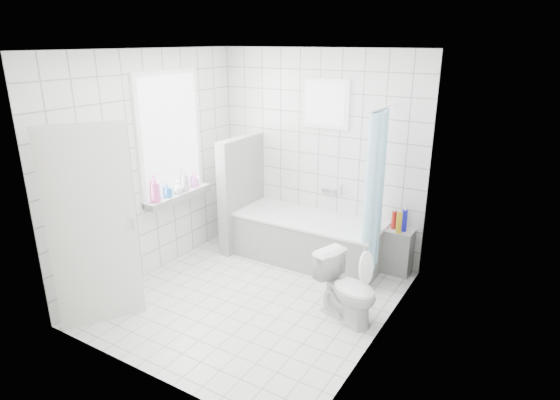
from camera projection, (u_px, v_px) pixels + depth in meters
The scene contains 19 objects.
ground at pixel (254, 297), 5.15m from camera, with size 3.00×3.00×0.00m, color white.
ceiling at pixel (249, 49), 4.30m from camera, with size 3.00×3.00×0.00m, color white.
wall_back at pixel (318, 155), 5.94m from camera, with size 2.80×0.02×2.60m, color white.
wall_front at pixel (139, 234), 3.51m from camera, with size 2.80×0.02×2.60m, color white.
wall_left at pixel (152, 166), 5.41m from camera, with size 0.02×3.00×2.60m, color white.
wall_right at pixel (385, 209), 4.04m from camera, with size 0.02×3.00×2.60m, color white.
window_left at pixel (171, 136), 5.53m from camera, with size 0.01×0.90×1.40m, color white.
window_back at pixel (326, 104), 5.64m from camera, with size 0.50×0.01×0.50m, color white.
window_sill at pixel (178, 196), 5.75m from camera, with size 0.18×1.02×0.08m, color white.
door at pixel (93, 228), 4.40m from camera, with size 0.04×0.80×2.00m, color silver.
bathtub at pixel (309, 239), 5.93m from camera, with size 1.86×0.77×0.58m.
partition_wall at pixel (241, 193), 6.22m from camera, with size 0.15×0.85×1.50m, color white.
tiled_ledge at pixel (395, 251), 5.63m from camera, with size 0.40×0.24×0.55m, color white.
toilet at pixel (347, 288), 4.66m from camera, with size 0.38×0.66×0.68m, color white.
curtain_rod at pixel (384, 108), 4.92m from camera, with size 0.02×0.02×0.80m, color silver.
shower_curtain at pixel (374, 193), 5.11m from camera, with size 0.14×0.48×1.78m, color #54C3F6, non-canonical shape.
tub_faucet at pixel (329, 191), 5.97m from camera, with size 0.18×0.06×0.06m, color silver.
sill_bottles at pixel (173, 185), 5.62m from camera, with size 0.15×0.83×0.33m.
ledge_bottles at pixel (399, 221), 5.47m from camera, with size 0.19×0.17×0.26m.
Camera 1 is at (2.58, -3.72, 2.69)m, focal length 30.00 mm.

